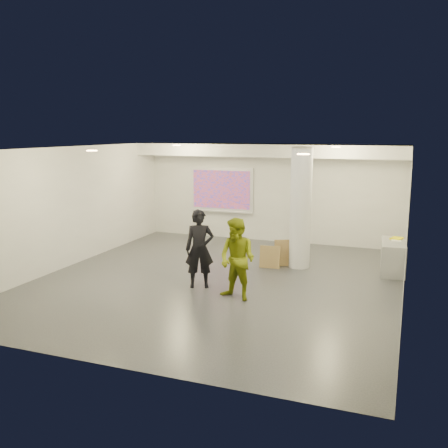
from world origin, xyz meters
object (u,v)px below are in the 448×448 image
at_px(man, 237,259).
at_px(projection_screen, 222,190).
at_px(credenza, 393,257).
at_px(woman, 200,249).
at_px(column, 301,208).

bearing_deg(man, projection_screen, 130.14).
bearing_deg(projection_screen, man, -66.20).
distance_m(credenza, woman, 4.78).
distance_m(column, woman, 2.99).
height_order(column, woman, column).
height_order(column, credenza, column).
height_order(credenza, man, man).
xyz_separation_m(credenza, woman, (-3.92, -2.69, 0.48)).
height_order(projection_screen, woman, projection_screen).
xyz_separation_m(column, man, (-0.67, -2.86, -0.66)).
relative_size(column, projection_screen, 1.43).
bearing_deg(credenza, projection_screen, 152.58).
xyz_separation_m(column, credenza, (2.22, 0.32, -1.12)).
bearing_deg(woman, credenza, 11.46).
relative_size(woman, man, 1.02).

